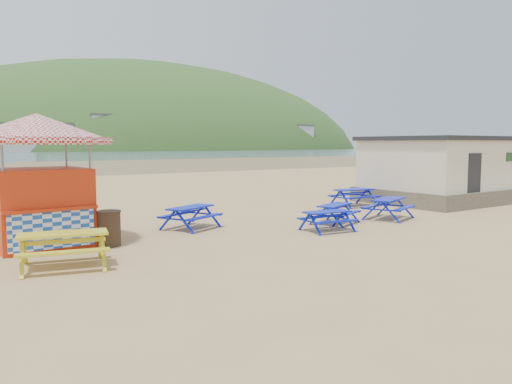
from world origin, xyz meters
TOP-DOWN VIEW (x-y plane):
  - ground at (0.00, 0.00)m, footprint 400.00×400.00m
  - wet_sand at (0.00, 55.00)m, footprint 400.00×400.00m
  - picnic_table_blue_a at (-3.42, 0.85)m, footprint 2.19×2.03m
  - picnic_table_blue_c at (5.39, 2.05)m, footprint 1.94×1.60m
  - picnic_table_blue_d at (-0.02, -2.06)m, footprint 1.68×1.42m
  - picnic_table_blue_e at (1.25, -1.08)m, footprint 2.00×1.83m
  - picnic_table_blue_f at (3.67, -1.41)m, footprint 2.24×2.03m
  - picnic_table_yellow at (-8.19, -2.22)m, footprint 2.22×1.94m
  - ice_cream_kiosk at (-8.08, 0.74)m, footprint 4.21×4.21m
  - litter_bin at (-6.56, -0.41)m, footprint 0.67×0.67m
  - amenity_block at (10.50, 1.00)m, footprint 7.40×5.40m
  - headland_town at (90.00, 229.68)m, footprint 264.00×144.00m

SIDE VIEW (x-z plane):
  - headland_town at x=90.00m, z-range -63.91..44.09m
  - ground at x=0.00m, z-range 0.00..0.00m
  - wet_sand at x=0.00m, z-range 0.00..0.00m
  - picnic_table_blue_d at x=-0.02m, z-range 0.00..0.65m
  - picnic_table_blue_e at x=1.25m, z-range 0.00..0.68m
  - picnic_table_blue_a at x=-3.42m, z-range 0.00..0.74m
  - picnic_table_blue_f at x=3.67m, z-range 0.00..0.77m
  - picnic_table_blue_c at x=5.39m, z-range 0.00..0.78m
  - picnic_table_yellow at x=-8.19m, z-range 0.00..0.81m
  - litter_bin at x=-6.56m, z-range 0.01..0.99m
  - amenity_block at x=10.50m, z-range -0.01..3.14m
  - ice_cream_kiosk at x=-8.08m, z-range 0.47..4.09m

